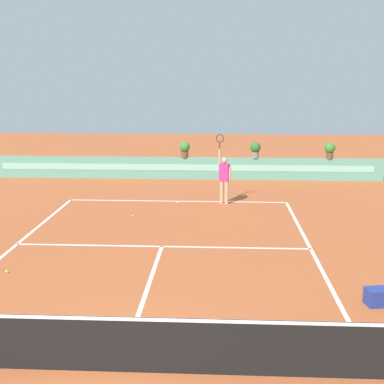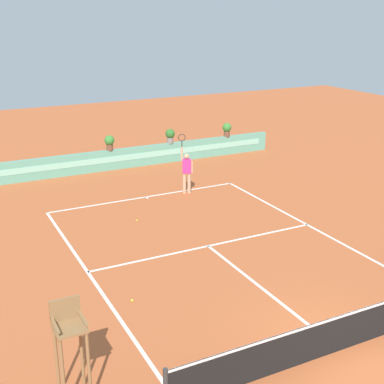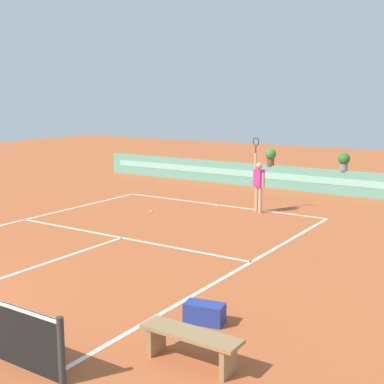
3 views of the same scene
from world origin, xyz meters
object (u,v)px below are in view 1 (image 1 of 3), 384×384
Objects in this scene: tennis_player at (224,176)px; potted_plant_centre at (185,148)px; potted_plant_far_right at (330,150)px; potted_plant_right at (255,149)px; gear_bag at (383,296)px; tennis_ball_mid_court at (133,216)px; tennis_ball_near_baseline at (7,272)px.

tennis_player is 5.14m from potted_plant_centre.
potted_plant_right is at bearing 180.00° from potted_plant_far_right.
potted_plant_centre is at bearing 180.00° from potted_plant_right.
gear_bag is 0.97× the size of potted_plant_far_right.
potted_plant_centre is at bearing 79.20° from tennis_ball_mid_court.
potted_plant_right is at bearing 0.00° from potted_plant_centre.
potted_plant_right is at bearing 61.12° from tennis_ball_near_baseline.
tennis_ball_mid_court is at bearing 133.31° from gear_bag.
tennis_player is 3.85m from tennis_ball_mid_court.
potted_plant_centre is 1.00× the size of potted_plant_right.
potted_plant_far_right is at bearing 41.12° from tennis_ball_mid_court.
potted_plant_centre reaches higher than gear_bag.
tennis_ball_mid_court is at bearing -123.40° from potted_plant_right.
potted_plant_far_right is at bearing 0.00° from potted_plant_right.
potted_plant_far_right reaches higher than tennis_ball_mid_court.
gear_bag is 0.97× the size of potted_plant_centre.
potted_plant_right is 3.34m from potted_plant_far_right.
tennis_ball_near_baseline is (-5.28, -7.39, -1.02)m from tennis_player.
gear_bag is at bearing -96.56° from potted_plant_far_right.
tennis_player reaches higher than potted_plant_far_right.
potted_plant_far_right reaches higher than tennis_ball_near_baseline.
gear_bag is 9.20m from tennis_ball_mid_court.
tennis_ball_near_baseline is 0.09× the size of potted_plant_far_right.
potted_plant_centre is at bearing 73.96° from tennis_ball_near_baseline.
tennis_ball_near_baseline is 0.09× the size of potted_plant_centre.
gear_bag is 8.62m from tennis_ball_near_baseline.
potted_plant_centre is at bearing 110.25° from tennis_player.
tennis_player is at bearing 110.22° from gear_bag.
gear_bag is 13.74m from potted_plant_right.
potted_plant_right reaches higher than tennis_ball_near_baseline.
tennis_ball_near_baseline is at bearing 170.82° from gear_bag.
potted_plant_far_right is (10.07, 12.20, 1.38)m from tennis_ball_near_baseline.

